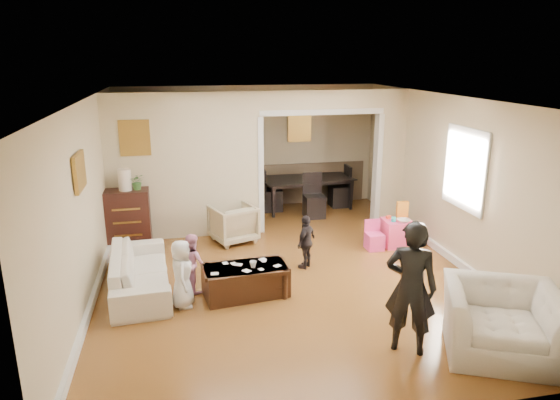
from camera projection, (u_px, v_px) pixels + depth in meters
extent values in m
plane|color=#976226|center=(283.00, 268.00, 7.81)|extent=(7.00, 7.00, 0.00)
cube|color=beige|center=(186.00, 166.00, 8.87)|extent=(2.75, 0.18, 2.60)
cube|color=beige|center=(389.00, 158.00, 9.62)|extent=(0.55, 0.18, 2.60)
cube|color=beige|center=(322.00, 100.00, 9.04)|extent=(2.22, 0.18, 0.35)
cube|color=white|center=(466.00, 169.00, 7.53)|extent=(0.03, 0.95, 1.10)
cube|color=brown|center=(135.00, 138.00, 8.47)|extent=(0.45, 0.03, 0.55)
cube|color=brown|center=(79.00, 172.00, 6.22)|extent=(0.03, 0.55, 0.40)
cube|color=brown|center=(299.00, 128.00, 10.79)|extent=(0.45, 0.03, 0.55)
imported|color=white|center=(140.00, 271.00, 7.01)|extent=(0.89, 1.99, 0.57)
imported|color=#C5AE88|center=(233.00, 223.00, 8.87)|extent=(0.91, 0.92, 0.66)
imported|color=white|center=(501.00, 322.00, 5.48)|extent=(1.49, 1.42, 0.76)
cube|color=black|center=(128.00, 219.00, 8.57)|extent=(0.73, 0.41, 1.01)
cylinder|color=beige|center=(125.00, 180.00, 8.38)|extent=(0.22, 0.22, 0.36)
imported|color=#3B6F31|center=(137.00, 182.00, 8.43)|extent=(0.24, 0.21, 0.27)
cube|color=#3D2413|center=(246.00, 281.00, 6.88)|extent=(1.19, 0.71, 0.42)
imported|color=silver|center=(253.00, 264.00, 6.78)|extent=(0.11, 0.11, 0.09)
cube|color=#F8417B|center=(397.00, 233.00, 8.70)|extent=(0.50, 0.50, 0.46)
cube|color=gold|center=(402.00, 210.00, 8.71)|extent=(0.20, 0.08, 0.30)
cylinder|color=#28C9BF|center=(394.00, 219.00, 8.56)|extent=(0.08, 0.08, 0.08)
cube|color=red|center=(388.00, 217.00, 8.72)|extent=(0.09, 0.08, 0.05)
imported|color=silver|center=(404.00, 221.00, 8.52)|extent=(0.23, 0.23, 0.05)
imported|color=black|center=(306.00, 193.00, 10.81)|extent=(2.05, 1.30, 0.68)
imported|color=black|center=(411.00, 287.00, 5.43)|extent=(0.67, 0.60, 1.53)
imported|color=white|center=(182.00, 274.00, 6.50)|extent=(0.31, 0.46, 0.92)
imported|color=pink|center=(192.00, 263.00, 6.97)|extent=(0.47, 0.51, 0.83)
imported|color=black|center=(306.00, 242.00, 7.73)|extent=(0.49, 0.51, 0.85)
cube|color=white|center=(262.00, 259.00, 7.06)|extent=(0.12, 0.12, 0.00)
cube|color=white|center=(234.00, 264.00, 6.91)|extent=(0.10, 0.11, 0.00)
cube|color=white|center=(247.00, 271.00, 6.68)|extent=(0.14, 0.14, 0.00)
cube|color=white|center=(264.00, 261.00, 7.00)|extent=(0.09, 0.10, 0.00)
cube|color=white|center=(225.00, 263.00, 6.93)|extent=(0.08, 0.10, 0.00)
cube|color=white|center=(277.00, 266.00, 6.84)|extent=(0.12, 0.11, 0.00)
cube|color=white|center=(261.00, 269.00, 6.72)|extent=(0.08, 0.09, 0.00)
cube|color=white|center=(238.00, 265.00, 6.88)|extent=(0.13, 0.12, 0.00)
cube|color=white|center=(215.00, 274.00, 6.59)|extent=(0.11, 0.09, 0.00)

